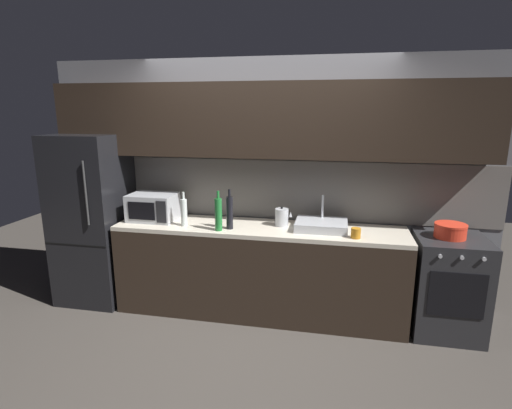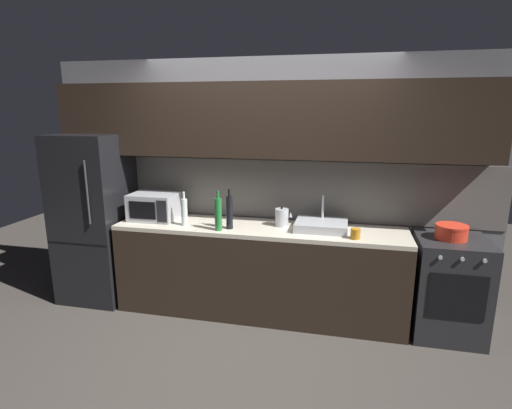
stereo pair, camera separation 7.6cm
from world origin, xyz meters
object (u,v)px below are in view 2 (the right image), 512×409
wine_bottle_clear (184,212)px  mug_amber (355,234)px  kettle (282,217)px  wine_bottle_green (218,214)px  cooking_pot (451,232)px  wine_bottle_dark (229,212)px  oven_range (448,287)px  microwave (154,207)px  refrigerator (95,218)px

wine_bottle_clear → mug_amber: size_ratio=3.66×
kettle → wine_bottle_clear: wine_bottle_clear is taller
wine_bottle_green → cooking_pot: 2.07m
kettle → wine_bottle_clear: (-0.93, -0.19, 0.05)m
kettle → wine_bottle_dark: wine_bottle_dark is taller
cooking_pot → oven_range: bearing=-3.1°
oven_range → microwave: (-2.84, 0.02, 0.58)m
refrigerator → microwave: refrigerator is taller
oven_range → cooking_pot: (-0.03, 0.00, 0.51)m
kettle → cooking_pot: 1.51m
oven_range → wine_bottle_clear: (-2.45, -0.12, 0.59)m
wine_bottle_dark → cooking_pot: wine_bottle_dark is taller
refrigerator → wine_bottle_dark: size_ratio=4.63×
oven_range → wine_bottle_clear: wine_bottle_clear is taller
refrigerator → kettle: 2.00m
wine_bottle_dark → mug_amber: bearing=-2.8°
refrigerator → oven_range: refrigerator is taller
kettle → cooking_pot: kettle is taller
wine_bottle_dark → cooking_pot: size_ratio=1.40×
oven_range → kettle: kettle is taller
wine_bottle_green → mug_amber: size_ratio=4.11×
cooking_pot → kettle: bearing=177.2°
microwave → mug_amber: (2.00, -0.20, -0.09)m
refrigerator → wine_bottle_green: (1.44, -0.20, 0.18)m
wine_bottle_dark → cooking_pot: 1.98m
refrigerator → wine_bottle_dark: (1.52, -0.13, 0.18)m
oven_range → mug_amber: size_ratio=9.87×
cooking_pot → wine_bottle_dark: bearing=-176.4°
refrigerator → oven_range: bearing=-0.0°
refrigerator → microwave: (0.68, 0.02, 0.16)m
mug_amber → cooking_pot: bearing=12.6°
wine_bottle_clear → mug_amber: 1.62m
wine_bottle_dark → mug_amber: wine_bottle_dark is taller
microwave → wine_bottle_clear: (0.39, -0.13, 0.00)m
microwave → cooking_pot: size_ratio=1.70×
wine_bottle_green → microwave: bearing=163.9°
kettle → cooking_pot: (1.50, -0.07, -0.02)m
cooking_pot → mug_amber: bearing=-167.4°
wine_bottle_green → cooking_pot: wine_bottle_green is taller
oven_range → wine_bottle_green: wine_bottle_green is taller
refrigerator → wine_bottle_green: refrigerator is taller
mug_amber → wine_bottle_green: bearing=-179.2°
microwave → cooking_pot: microwave is taller
oven_range → mug_amber: (-0.84, -0.18, 0.50)m
wine_bottle_green → oven_range: bearing=5.4°
mug_amber → wine_bottle_dark: bearing=177.2°
microwave → wine_bottle_clear: bearing=-19.3°
kettle → wine_bottle_green: 0.62m
oven_range → microwave: microwave is taller
wine_bottle_green → cooking_pot: bearing=5.5°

